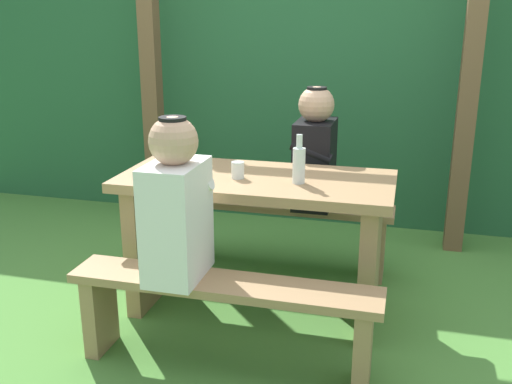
% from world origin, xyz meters
% --- Properties ---
extents(ground_plane, '(12.00, 12.00, 0.00)m').
position_xyz_m(ground_plane, '(0.00, 0.00, 0.00)').
color(ground_plane, '#4D8839').
extents(hedge_backdrop, '(6.40, 0.84, 2.00)m').
position_xyz_m(hedge_backdrop, '(0.00, 1.90, 1.00)').
color(hedge_backdrop, '#255C35').
rests_on(hedge_backdrop, ground_plane).
extents(pergola_post_left, '(0.12, 0.12, 2.14)m').
position_xyz_m(pergola_post_left, '(-1.09, 1.17, 1.07)').
color(pergola_post_left, brown).
rests_on(pergola_post_left, ground_plane).
extents(pergola_post_right, '(0.12, 0.12, 2.14)m').
position_xyz_m(pergola_post_right, '(1.09, 1.17, 1.07)').
color(pergola_post_right, brown).
rests_on(pergola_post_right, ground_plane).
extents(picnic_table, '(1.40, 0.64, 0.75)m').
position_xyz_m(picnic_table, '(0.00, 0.00, 0.51)').
color(picnic_table, '#9E7A51').
rests_on(picnic_table, ground_plane).
extents(bench_near, '(1.40, 0.24, 0.43)m').
position_xyz_m(bench_near, '(0.00, -0.57, 0.31)').
color(bench_near, '#9E7A51').
rests_on(bench_near, ground_plane).
extents(bench_far, '(1.40, 0.24, 0.43)m').
position_xyz_m(bench_far, '(0.00, 0.57, 0.31)').
color(bench_far, '#9E7A51').
rests_on(bench_far, ground_plane).
extents(person_white_shirt, '(0.25, 0.35, 0.72)m').
position_xyz_m(person_white_shirt, '(-0.21, -0.57, 0.76)').
color(person_white_shirt, white).
rests_on(person_white_shirt, bench_near).
extents(person_black_coat, '(0.25, 0.35, 0.72)m').
position_xyz_m(person_black_coat, '(0.21, 0.57, 0.76)').
color(person_black_coat, black).
rests_on(person_black_coat, bench_far).
extents(drinking_glass, '(0.07, 0.07, 0.08)m').
position_xyz_m(drinking_glass, '(-0.08, -0.05, 0.80)').
color(drinking_glass, silver).
rests_on(drinking_glass, picnic_table).
extents(bottle_left, '(0.06, 0.06, 0.24)m').
position_xyz_m(bottle_left, '(0.23, -0.06, 0.85)').
color(bottle_left, silver).
rests_on(bottle_left, picnic_table).
extents(cell_phone, '(0.11, 0.15, 0.01)m').
position_xyz_m(cell_phone, '(-0.34, 0.09, 0.76)').
color(cell_phone, silver).
rests_on(cell_phone, picnic_table).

